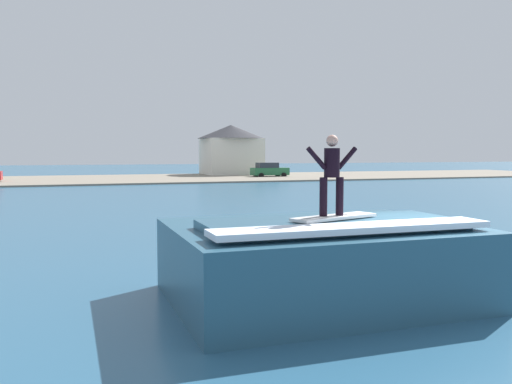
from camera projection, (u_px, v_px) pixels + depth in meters
ground_plane at (421, 301)px, 11.43m from camera, size 260.00×260.00×0.00m
wave_crest at (320, 260)px, 11.52m from camera, size 6.21×4.65×1.80m
surfboard at (334, 217)px, 11.03m from camera, size 2.09×1.14×0.06m
surfer at (332, 171)px, 10.94m from camera, size 1.14×0.32×1.65m
shoreline_bank at (133, 179)px, 61.92m from camera, size 120.00×20.59×0.16m
car_far_shore at (269, 170)px, 66.46m from camera, size 4.54×2.23×1.86m
house_gabled_white at (231, 148)px, 72.71m from camera, size 9.02×9.02×6.81m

